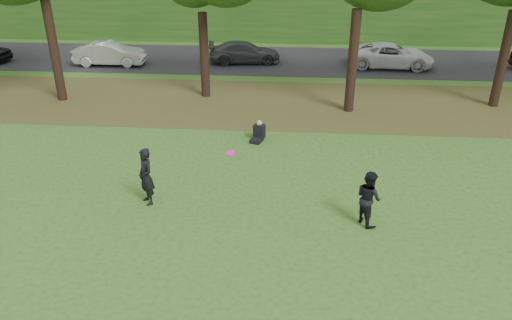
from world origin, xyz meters
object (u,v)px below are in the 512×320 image
at_px(frisbee, 230,153).
at_px(seated_person, 259,133).
at_px(player_left, 146,177).
at_px(player_right, 369,198).

distance_m(frisbee, seated_person, 5.65).
distance_m(player_left, player_right, 6.80).
height_order(player_left, seated_person, player_left).
xyz_separation_m(frisbee, seated_person, (0.46, 5.39, -1.64)).
distance_m(player_right, seated_person, 6.86).
xyz_separation_m(player_right, seated_person, (-3.62, 5.80, -0.54)).
height_order(frisbee, seated_person, frisbee).
xyz_separation_m(player_right, frisbee, (-4.07, 0.42, 1.10)).
height_order(player_left, player_right, player_left).
bearing_deg(player_left, player_right, 46.44).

